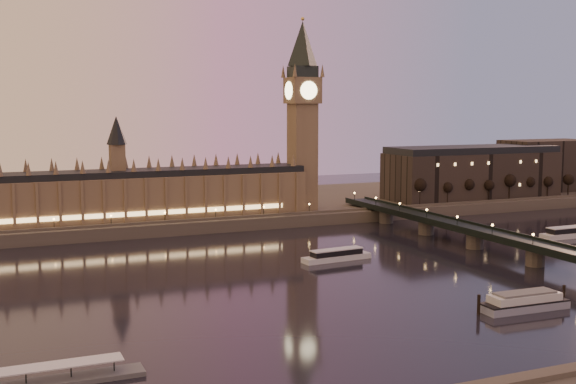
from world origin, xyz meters
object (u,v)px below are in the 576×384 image
cruise_boat_b (568,233)px  moored_barge (524,302)px  pontoon_pier (52,379)px  cruise_boat_a (337,255)px

cruise_boat_b → moored_barge: bearing=-139.7°
pontoon_pier → cruise_boat_a: bearing=37.9°
pontoon_pier → cruise_boat_b: bearing=21.3°
cruise_boat_b → pontoon_pier: bearing=-159.1°
moored_barge → cruise_boat_b: bearing=42.3°
cruise_boat_b → pontoon_pier: pontoon_pier is taller
cruise_boat_b → pontoon_pier: size_ratio=0.70×
cruise_boat_a → moored_barge: size_ratio=0.91×
moored_barge → pontoon_pier: size_ratio=0.82×
moored_barge → cruise_boat_a: bearing=105.2°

